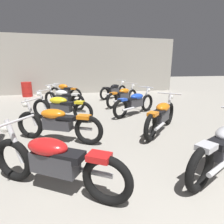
% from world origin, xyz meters
% --- Properties ---
extents(back_wall, '(12.59, 0.24, 3.60)m').
position_xyz_m(back_wall, '(0.00, 12.60, 1.80)').
color(back_wall, '#9E998E').
rests_on(back_wall, ground).
extents(motorcycle_left_row_1, '(1.88, 1.27, 0.97)m').
position_xyz_m(motorcycle_left_row_1, '(-1.30, 2.80, 0.45)').
color(motorcycle_left_row_1, black).
rests_on(motorcycle_left_row_1, ground).
extents(motorcycle_left_row_2, '(1.97, 1.15, 0.97)m').
position_xyz_m(motorcycle_left_row_2, '(-1.36, 4.57, 0.45)').
color(motorcycle_left_row_2, black).
rests_on(motorcycle_left_row_2, ground).
extents(motorcycle_left_row_3, '(1.94, 1.20, 0.97)m').
position_xyz_m(motorcycle_left_row_3, '(-1.33, 6.28, 0.45)').
color(motorcycle_left_row_3, black).
rests_on(motorcycle_left_row_3, ground).
extents(motorcycle_left_row_4, '(1.69, 1.53, 0.97)m').
position_xyz_m(motorcycle_left_row_4, '(-1.31, 8.05, 0.45)').
color(motorcycle_left_row_4, black).
rests_on(motorcycle_left_row_4, ground).
extents(motorcycle_left_row_5, '(1.66, 1.24, 0.88)m').
position_xyz_m(motorcycle_left_row_5, '(-1.27, 9.91, 0.46)').
color(motorcycle_left_row_5, black).
rests_on(motorcycle_left_row_5, ground).
extents(motorcycle_right_row_1, '(2.02, 1.07, 0.97)m').
position_xyz_m(motorcycle_right_row_1, '(1.32, 2.64, 0.45)').
color(motorcycle_right_row_1, black).
rests_on(motorcycle_right_row_1, ground).
extents(motorcycle_right_row_2, '(1.65, 1.57, 0.97)m').
position_xyz_m(motorcycle_right_row_2, '(1.28, 4.59, 0.45)').
color(motorcycle_right_row_2, black).
rests_on(motorcycle_right_row_2, ground).
extents(motorcycle_right_row_3, '(1.93, 1.20, 0.97)m').
position_xyz_m(motorcycle_right_row_3, '(1.23, 6.41, 0.45)').
color(motorcycle_right_row_3, black).
rests_on(motorcycle_right_row_3, ground).
extents(motorcycle_right_row_4, '(1.82, 1.37, 0.97)m').
position_xyz_m(motorcycle_right_row_4, '(1.26, 7.99, 0.45)').
color(motorcycle_right_row_4, black).
rests_on(motorcycle_right_row_4, ground).
extents(motorcycle_right_row_5, '(1.83, 1.35, 0.97)m').
position_xyz_m(motorcycle_right_row_5, '(1.35, 10.00, 0.45)').
color(motorcycle_right_row_5, black).
rests_on(motorcycle_right_row_5, ground).
extents(oil_drum, '(0.59, 0.59, 0.85)m').
position_xyz_m(oil_drum, '(-3.45, 11.73, 0.43)').
color(oil_drum, red).
rests_on(oil_drum, ground).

